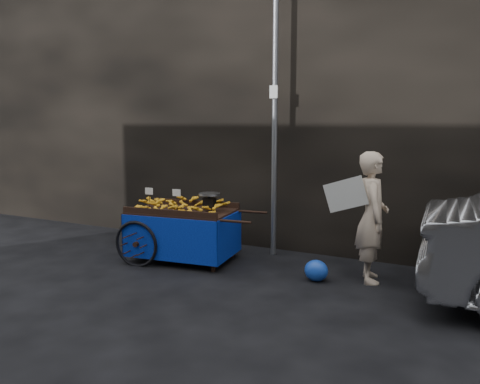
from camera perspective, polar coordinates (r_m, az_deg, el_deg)
The scene contains 6 objects.
ground at distance 6.13m, azimuth -3.28°, elevation -10.25°, with size 80.00×80.00×0.00m, color black.
building_wall at distance 8.06m, azimuth 8.50°, elevation 12.15°, with size 13.50×2.00×5.00m.
street_pole at distance 6.85m, azimuth 4.25°, elevation 8.77°, with size 0.12×0.10×4.00m.
banana_cart at distance 6.74m, azimuth -7.32°, elevation -2.81°, with size 2.05×1.12×1.07m.
vendor at distance 6.00m, azimuth 15.79°, elevation -2.94°, with size 0.88×0.68×1.62m.
plastic_bag at distance 5.99m, azimuth 9.28°, elevation -9.44°, with size 0.30×0.24×0.27m, color #1843B6.
Camera 1 is at (2.89, -5.04, 1.96)m, focal length 35.00 mm.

